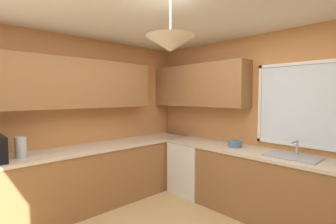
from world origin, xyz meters
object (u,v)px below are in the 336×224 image
at_px(kettle, 21,147).
at_px(sink_assembly, 292,156).
at_px(dishwasher, 192,168).
at_px(bowl, 235,144).

relative_size(kettle, sink_assembly, 0.42).
bearing_deg(sink_assembly, dishwasher, -178.67).
xyz_separation_m(sink_assembly, bowl, (-0.78, -0.01, 0.03)).
height_order(kettle, bowl, kettle).
bearing_deg(dishwasher, sink_assembly, 1.33).
distance_m(dishwasher, bowl, 0.93).
xyz_separation_m(kettle, bowl, (1.42, 2.40, -0.08)).
height_order(kettle, sink_assembly, kettle).
bearing_deg(kettle, sink_assembly, 47.49).
bearing_deg(sink_assembly, kettle, -132.51).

